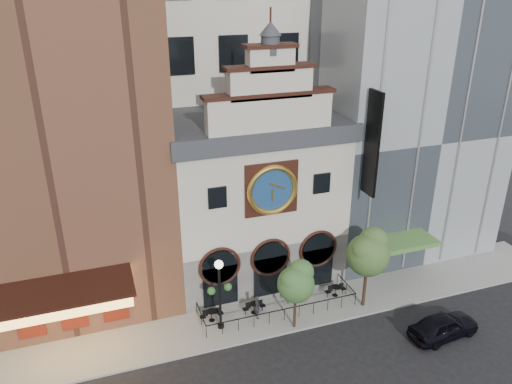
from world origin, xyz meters
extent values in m
plane|color=black|center=(0.00, 0.00, 0.00)|extent=(120.00, 120.00, 0.00)
cube|color=gray|center=(0.00, 2.50, 0.07)|extent=(44.00, 5.00, 0.15)
cube|color=#605E5B|center=(0.00, 8.00, 2.15)|extent=(12.00, 8.00, 4.00)
cube|color=beige|center=(0.00, 8.00, 7.65)|extent=(12.00, 8.00, 7.00)
cube|color=#2D3035|center=(0.00, 8.00, 11.75)|extent=(12.60, 8.60, 1.20)
cube|color=black|center=(0.00, 3.92, 8.55)|extent=(3.60, 0.25, 3.60)
cylinder|color=navy|center=(0.00, 3.78, 8.55)|extent=(3.10, 0.12, 3.10)
torus|color=gold|center=(0.00, 3.70, 8.55)|extent=(3.46, 0.36, 3.46)
cylinder|color=#2D3035|center=(0.00, 4.40, 17.45)|extent=(1.10, 1.10, 1.10)
cone|color=#2D3035|center=(0.00, 4.40, 18.40)|extent=(1.30, 1.30, 0.80)
cube|color=brown|center=(-13.00, 10.00, 12.65)|extent=(14.00, 12.00, 25.00)
cube|color=#FFBF59|center=(-13.00, 2.30, 4.35)|extent=(7.00, 3.40, 0.70)
cube|color=black|center=(-13.00, 2.30, 4.80)|extent=(7.40, 3.80, 0.15)
cube|color=maroon|center=(-13.00, 3.95, 2.15)|extent=(5.60, 0.15, 2.60)
cube|color=gray|center=(13.00, 10.00, 10.15)|extent=(14.00, 12.00, 20.00)
cube|color=#53873D|center=(10.00, 2.80, 3.45)|extent=(4.50, 2.40, 0.35)
cube|color=black|center=(6.60, 3.00, 11.15)|extent=(0.18, 1.60, 7.00)
cylinder|color=black|center=(-4.56, 2.75, 0.89)|extent=(0.68, 0.68, 0.03)
cylinder|color=black|center=(-4.56, 2.75, 0.52)|extent=(0.06, 0.06, 0.72)
cylinder|color=black|center=(-1.64, 2.62, 0.89)|extent=(0.68, 0.68, 0.03)
cylinder|color=black|center=(-1.64, 2.62, 0.52)|extent=(0.06, 0.06, 0.72)
cylinder|color=black|center=(1.54, 2.84, 0.89)|extent=(0.68, 0.68, 0.03)
cylinder|color=black|center=(1.54, 2.84, 0.52)|extent=(0.06, 0.06, 0.72)
cylinder|color=black|center=(4.49, 2.61, 0.89)|extent=(0.68, 0.68, 0.03)
cylinder|color=black|center=(4.49, 2.61, 0.52)|extent=(0.06, 0.06, 0.72)
imported|color=black|center=(9.02, -3.39, 0.80)|extent=(4.89, 2.37, 1.61)
imported|color=black|center=(-1.60, 2.10, 0.99)|extent=(0.45, 0.65, 1.69)
cylinder|color=black|center=(-4.17, 1.88, 2.44)|extent=(0.16, 0.16, 4.58)
cylinder|color=black|center=(-4.17, 1.88, 0.29)|extent=(0.40, 0.40, 0.27)
sphere|color=white|center=(-4.17, 1.88, 4.91)|extent=(0.55, 0.55, 0.55)
sphere|color=#254F1F|center=(-4.72, 1.83, 3.12)|extent=(0.51, 0.51, 0.51)
sphere|color=#254F1F|center=(-3.62, 1.92, 3.12)|extent=(0.51, 0.51, 0.51)
cylinder|color=#382619|center=(0.38, 0.40, 1.42)|extent=(0.18, 0.18, 2.54)
sphere|color=#325D25|center=(0.38, 0.40, 3.42)|extent=(2.36, 2.36, 2.36)
sphere|color=#325D25|center=(0.83, 0.67, 4.05)|extent=(1.63, 1.63, 1.63)
sphere|color=#325D25|center=(0.02, 0.22, 3.87)|extent=(1.45, 1.45, 1.45)
cylinder|color=#382619|center=(5.80, 0.98, 1.70)|extent=(0.22, 0.22, 3.10)
sphere|color=#375822|center=(5.80, 0.98, 4.13)|extent=(2.88, 2.88, 2.88)
sphere|color=#375822|center=(6.36, 1.31, 4.91)|extent=(1.99, 1.99, 1.99)
sphere|color=#375822|center=(5.36, 0.76, 4.69)|extent=(1.77, 1.77, 1.77)
camera|label=1|loc=(-10.61, -23.69, 21.12)|focal=35.00mm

